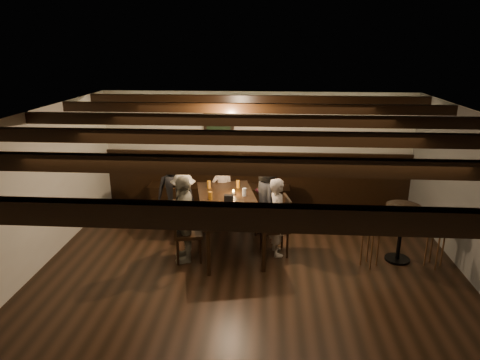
# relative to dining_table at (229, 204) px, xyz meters

# --- Properties ---
(room) EXTENTS (7.00, 7.00, 7.00)m
(room) POSITION_rel_dining_table_xyz_m (0.13, 0.83, 0.34)
(room) COLOR black
(room) RESTS_ON ground
(dining_table) EXTENTS (1.39, 2.29, 0.80)m
(dining_table) POSITION_rel_dining_table_xyz_m (0.00, 0.00, 0.00)
(dining_table) COLOR black
(dining_table) RESTS_ON floor
(chair_left_near) EXTENTS (0.53, 0.53, 0.98)m
(chair_left_near) POSITION_rel_dining_table_xyz_m (-0.80, 0.29, -0.44)
(chair_left_near) COLOR black
(chair_left_near) RESTS_ON floor
(chair_left_far) EXTENTS (0.52, 0.52, 0.96)m
(chair_left_far) POSITION_rel_dining_table_xyz_m (-0.61, -0.59, -0.44)
(chair_left_far) COLOR black
(chair_left_far) RESTS_ON floor
(chair_right_near) EXTENTS (0.52, 0.52, 0.96)m
(chair_right_near) POSITION_rel_dining_table_xyz_m (0.61, 0.59, -0.44)
(chair_right_near) COLOR black
(chair_right_near) RESTS_ON floor
(chair_right_far) EXTENTS (0.53, 0.53, 0.98)m
(chair_right_far) POSITION_rel_dining_table_xyz_m (0.80, -0.29, -0.44)
(chair_right_far) COLOR black
(chair_right_far) RESTS_ON floor
(person_bench_left) EXTENTS (0.76, 0.58, 1.40)m
(person_bench_left) POSITION_rel_dining_table_xyz_m (-1.07, 0.69, -0.04)
(person_bench_left) COLOR #252628
(person_bench_left) RESTS_ON floor
(person_bench_centre) EXTENTS (0.48, 0.37, 1.18)m
(person_bench_centre) POSITION_rel_dining_table_xyz_m (-0.22, 1.03, -0.14)
(person_bench_centre) COLOR gray
(person_bench_centre) RESTS_ON floor
(person_bench_right) EXTENTS (0.65, 0.56, 1.18)m
(person_bench_right) POSITION_rel_dining_table_xyz_m (0.69, 1.07, -0.15)
(person_bench_right) COLOR #4F1B26
(person_bench_right) RESTS_ON floor
(person_left_near) EXTENTS (0.59, 0.84, 1.18)m
(person_left_near) POSITION_rel_dining_table_xyz_m (-0.83, 0.28, -0.14)
(person_left_near) COLOR #A9A18F
(person_left_near) RESTS_ON floor
(person_left_far) EXTENTS (0.51, 0.88, 1.41)m
(person_left_far) POSITION_rel_dining_table_xyz_m (-0.64, -0.60, -0.03)
(person_left_far) COLOR gray
(person_left_far) RESTS_ON floor
(person_right_near) EXTENTS (0.55, 0.72, 1.33)m
(person_right_near) POSITION_rel_dining_table_xyz_m (0.64, 0.60, -0.07)
(person_right_near) COLOR #262629
(person_right_near) RESTS_ON floor
(person_right_far) EXTENTS (0.40, 0.53, 1.31)m
(person_right_far) POSITION_rel_dining_table_xyz_m (0.83, -0.28, -0.08)
(person_right_far) COLOR #B9AC9C
(person_right_far) RESTS_ON floor
(pint_a) EXTENTS (0.07, 0.07, 0.14)m
(pint_a) POSITION_rel_dining_table_xyz_m (-0.42, 0.63, 0.14)
(pint_a) COLOR #BF7219
(pint_a) RESTS_ON dining_table
(pint_b) EXTENTS (0.07, 0.07, 0.14)m
(pint_b) POSITION_rel_dining_table_xyz_m (0.11, 0.69, 0.14)
(pint_b) COLOR #BF7219
(pint_b) RESTS_ON dining_table
(pint_c) EXTENTS (0.07, 0.07, 0.14)m
(pint_c) POSITION_rel_dining_table_xyz_m (-0.31, 0.04, 0.14)
(pint_c) COLOR #BF7219
(pint_c) RESTS_ON dining_table
(pint_d) EXTENTS (0.07, 0.07, 0.14)m
(pint_d) POSITION_rel_dining_table_xyz_m (0.25, 0.26, 0.14)
(pint_d) COLOR silver
(pint_d) RESTS_ON dining_table
(pint_e) EXTENTS (0.07, 0.07, 0.14)m
(pint_e) POSITION_rel_dining_table_xyz_m (-0.12, -0.49, 0.14)
(pint_e) COLOR #BF7219
(pint_e) RESTS_ON dining_table
(pint_f) EXTENTS (0.07, 0.07, 0.14)m
(pint_f) POSITION_rel_dining_table_xyz_m (0.31, -0.50, 0.14)
(pint_f) COLOR silver
(pint_f) RESTS_ON dining_table
(pint_g) EXTENTS (0.07, 0.07, 0.14)m
(pint_g) POSITION_rel_dining_table_xyz_m (0.22, -0.77, 0.14)
(pint_g) COLOR #BF7219
(pint_g) RESTS_ON dining_table
(plate_near) EXTENTS (0.24, 0.24, 0.01)m
(plate_near) POSITION_rel_dining_table_xyz_m (-0.00, -0.72, 0.07)
(plate_near) COLOR white
(plate_near) RESTS_ON dining_table
(plate_far) EXTENTS (0.24, 0.24, 0.01)m
(plate_far) POSITION_rel_dining_table_xyz_m (0.24, -0.26, 0.07)
(plate_far) COLOR white
(plate_far) RESTS_ON dining_table
(condiment_caddy) EXTENTS (0.15, 0.10, 0.12)m
(condiment_caddy) POSITION_rel_dining_table_xyz_m (0.01, -0.05, 0.13)
(condiment_caddy) COLOR black
(condiment_caddy) RESTS_ON dining_table
(candle) EXTENTS (0.05, 0.05, 0.05)m
(candle) POSITION_rel_dining_table_xyz_m (0.05, 0.32, 0.09)
(candle) COLOR beige
(candle) RESTS_ON dining_table
(high_top_table) EXTENTS (0.53, 0.53, 0.94)m
(high_top_table) POSITION_rel_dining_table_xyz_m (2.76, -0.39, -0.12)
(high_top_table) COLOR black
(high_top_table) RESTS_ON floor
(bar_stool_left) EXTENTS (0.33, 0.34, 0.95)m
(bar_stool_left) POSITION_rel_dining_table_xyz_m (2.27, -0.59, -0.38)
(bar_stool_left) COLOR #3C2413
(bar_stool_left) RESTS_ON floor
(bar_stool_right) EXTENTS (0.33, 0.34, 0.95)m
(bar_stool_right) POSITION_rel_dining_table_xyz_m (3.27, -0.54, -0.38)
(bar_stool_right) COLOR #3C2413
(bar_stool_right) RESTS_ON floor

